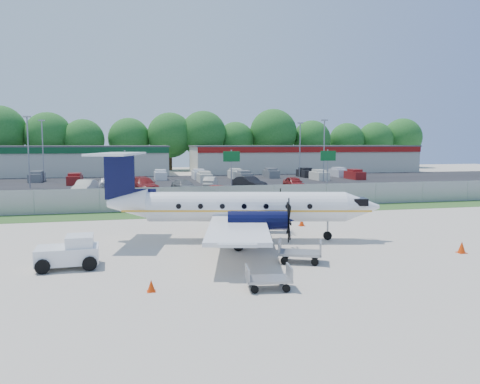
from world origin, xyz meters
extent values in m
plane|color=beige|center=(0.00, 0.00, 0.00)|extent=(170.00, 170.00, 0.00)
cube|color=#2D561E|center=(0.00, 12.00, 0.01)|extent=(170.00, 4.00, 0.02)
cube|color=black|center=(0.00, 19.00, 0.01)|extent=(170.00, 8.00, 0.02)
cube|color=black|center=(0.00, 40.00, 0.01)|extent=(170.00, 32.00, 0.02)
cube|color=gray|center=(0.00, 14.00, 1.00)|extent=(120.00, 0.02, 1.90)
cube|color=gray|center=(0.00, 14.00, 1.98)|extent=(120.00, 0.06, 0.06)
cube|color=gray|center=(0.00, 14.00, 0.05)|extent=(120.00, 0.06, 0.06)
cube|color=beige|center=(-24.00, 62.00, 2.50)|extent=(46.00, 12.00, 5.00)
cube|color=#474749|center=(-24.00, 62.00, 5.12)|extent=(46.40, 12.40, 0.24)
cube|color=#0F4723|center=(-24.00, 55.90, 4.50)|extent=(46.00, 0.20, 1.00)
cube|color=beige|center=(26.00, 62.00, 2.50)|extent=(44.00, 12.00, 5.00)
cube|color=#474749|center=(26.00, 62.00, 5.12)|extent=(44.40, 12.40, 0.24)
cube|color=maroon|center=(26.00, 55.90, 4.50)|extent=(44.00, 0.20, 1.00)
cylinder|color=gray|center=(-8.00, 23.00, 2.50)|extent=(0.14, 0.14, 5.00)
cube|color=#0C5923|center=(-8.00, 22.85, 4.30)|extent=(1.80, 0.08, 1.10)
cylinder|color=gray|center=(3.00, 23.00, 2.50)|extent=(0.14, 0.14, 5.00)
cube|color=#0C5923|center=(3.00, 22.85, 4.30)|extent=(1.80, 0.08, 1.10)
cylinder|color=gray|center=(14.00, 23.00, 2.50)|extent=(0.14, 0.14, 5.00)
cube|color=#0C5923|center=(14.00, 22.85, 4.30)|extent=(1.80, 0.08, 1.10)
cylinder|color=gray|center=(-20.00, 38.00, 4.50)|extent=(0.18, 0.18, 9.00)
cube|color=gray|center=(-20.00, 38.00, 9.00)|extent=(0.90, 0.35, 0.18)
cylinder|color=gray|center=(20.00, 38.00, 4.50)|extent=(0.18, 0.18, 9.00)
cube|color=gray|center=(20.00, 38.00, 9.00)|extent=(0.90, 0.35, 0.18)
cylinder|color=gray|center=(-20.00, 48.00, 4.50)|extent=(0.18, 0.18, 9.00)
cube|color=gray|center=(-20.00, 48.00, 9.00)|extent=(0.90, 0.35, 0.18)
cylinder|color=gray|center=(20.00, 48.00, 4.50)|extent=(0.18, 0.18, 9.00)
cube|color=gray|center=(20.00, 48.00, 9.00)|extent=(0.90, 0.35, 0.18)
cylinder|color=white|center=(-0.83, 0.77, 1.99)|extent=(11.64, 4.35, 1.75)
cone|color=white|center=(5.78, -0.79, 1.99)|extent=(2.38, 2.17, 1.75)
cone|color=white|center=(-7.61, 2.36, 2.17)|extent=(2.74, 2.26, 1.75)
cube|color=black|center=(5.60, -0.75, 2.31)|extent=(1.08, 1.36, 0.42)
cube|color=white|center=(-1.28, 0.87, 1.48)|extent=(6.60, 16.50, 0.20)
cylinder|color=black|center=(-0.90, -1.97, 1.62)|extent=(3.29, 1.71, 1.02)
cylinder|color=black|center=(0.33, 3.25, 1.62)|extent=(3.29, 1.71, 1.02)
cube|color=black|center=(-8.06, 2.47, 3.74)|extent=(1.75, 0.56, 2.68)
cube|color=white|center=(-8.15, 2.49, 5.08)|extent=(3.47, 6.08, 0.13)
cylinder|color=gray|center=(3.85, -0.33, 0.60)|extent=(0.11, 0.11, 1.20)
cylinder|color=black|center=(3.85, -0.33, 0.26)|extent=(0.54, 0.28, 0.52)
cylinder|color=black|center=(-1.89, -1.73, 0.30)|extent=(0.66, 0.50, 0.59)
cylinder|color=black|center=(-0.66, 3.48, 0.30)|extent=(0.66, 0.50, 0.59)
cube|color=white|center=(-10.32, -3.35, 0.60)|extent=(2.80, 1.76, 0.77)
cube|color=white|center=(-9.77, -3.33, 1.20)|extent=(1.26, 1.47, 0.55)
cube|color=black|center=(-9.28, -3.31, 1.23)|extent=(0.25, 1.21, 0.44)
cylinder|color=black|center=(-11.27, -4.25, 0.33)|extent=(0.67, 0.27, 0.66)
cylinder|color=black|center=(-11.34, -2.54, 0.33)|extent=(0.67, 0.27, 0.66)
cylinder|color=black|center=(-9.30, -4.16, 0.33)|extent=(0.67, 0.27, 0.66)
cylinder|color=black|center=(-9.37, -2.46, 0.33)|extent=(0.67, 0.27, 0.66)
cube|color=gray|center=(0.43, -4.89, 0.46)|extent=(2.35, 1.90, 0.12)
cube|color=gray|center=(-0.47, -4.52, 0.76)|extent=(0.54, 1.16, 0.61)
cube|color=gray|center=(1.32, -5.25, 0.76)|extent=(0.54, 1.16, 0.61)
cylinder|color=black|center=(-0.45, -5.14, 0.18)|extent=(0.39, 0.25, 0.37)
cylinder|color=black|center=(-0.02, -4.10, 0.18)|extent=(0.39, 0.25, 0.37)
cylinder|color=black|center=(0.87, -5.68, 0.18)|extent=(0.39, 0.25, 0.37)
cylinder|color=black|center=(1.30, -4.64, 0.18)|extent=(0.39, 0.25, 0.37)
cube|color=gray|center=(-2.23, -8.53, 0.40)|extent=(1.87, 1.26, 0.11)
cube|color=gray|center=(-3.06, -8.43, 0.66)|extent=(0.20, 1.06, 0.53)
cube|color=gray|center=(-1.40, -8.63, 0.66)|extent=(0.20, 1.06, 0.53)
cylinder|color=black|center=(-2.90, -8.93, 0.16)|extent=(0.33, 0.14, 0.32)
cylinder|color=black|center=(-2.78, -7.97, 0.16)|extent=(0.33, 0.14, 0.32)
cylinder|color=black|center=(-1.68, -9.08, 0.16)|extent=(0.33, 0.14, 0.32)
cylinder|color=black|center=(-1.56, -8.12, 0.16)|extent=(0.33, 0.14, 0.32)
cone|color=red|center=(9.33, -4.99, 0.31)|extent=(0.41, 0.41, 0.61)
cube|color=red|center=(9.33, -4.99, 0.02)|extent=(0.43, 0.43, 0.03)
cone|color=red|center=(-6.73, -7.81, 0.24)|extent=(0.32, 0.32, 0.48)
cube|color=red|center=(-6.73, -7.81, 0.01)|extent=(0.34, 0.34, 0.03)
cone|color=red|center=(4.03, 4.47, 0.29)|extent=(0.38, 0.38, 0.57)
cube|color=red|center=(4.03, 4.47, 0.02)|extent=(0.40, 0.40, 0.03)
imported|color=maroon|center=(0.47, 19.62, 0.00)|extent=(4.75, 1.97, 1.53)
imported|color=silver|center=(26.78, 17.19, 0.00)|extent=(4.90, 3.43, 1.53)
imported|color=beige|center=(-12.45, 28.73, 0.00)|extent=(2.63, 5.14, 1.62)
imported|color=maroon|center=(-5.98, 29.88, 0.00)|extent=(3.66, 6.24, 1.70)
imported|color=#595B5E|center=(-1.40, 29.14, 0.00)|extent=(3.16, 5.09, 1.38)
imported|color=black|center=(6.49, 29.02, 0.00)|extent=(3.68, 5.39, 1.68)
imported|color=maroon|center=(12.21, 28.99, 0.00)|extent=(1.95, 4.63, 1.56)
imported|color=silver|center=(-10.60, 35.30, 0.00)|extent=(2.18, 4.47, 1.47)
imported|color=beige|center=(2.70, 34.81, 0.00)|extent=(2.59, 4.29, 1.33)
camera|label=1|loc=(-7.37, -25.68, 5.72)|focal=35.00mm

